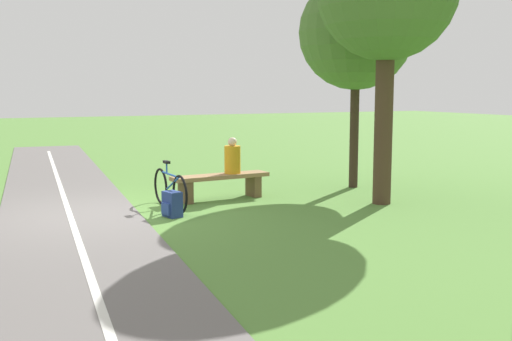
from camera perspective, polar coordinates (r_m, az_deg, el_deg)
ground_plane at (r=11.08m, az=-14.47°, el=-4.04°), size 80.00×80.00×0.00m
paved_path at (r=7.12m, az=-14.86°, el=-10.45°), size 5.38×36.07×0.02m
path_centre_line at (r=7.12m, az=-14.86°, el=-10.38°), size 2.81×31.89×0.00m
bench at (r=12.21m, az=-3.32°, el=-1.05°), size 2.04×0.62×0.51m
person_seated at (r=12.28m, az=-2.20°, el=1.16°), size 0.35×0.35×0.73m
bicycle at (r=11.38m, az=-8.01°, el=-1.70°), size 0.12×1.73×0.87m
backpack at (r=10.65m, az=-7.82°, el=-3.14°), size 0.33×0.38×0.44m
tree_by_path at (r=13.83m, az=9.31°, el=12.52°), size 2.50×2.50×4.67m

